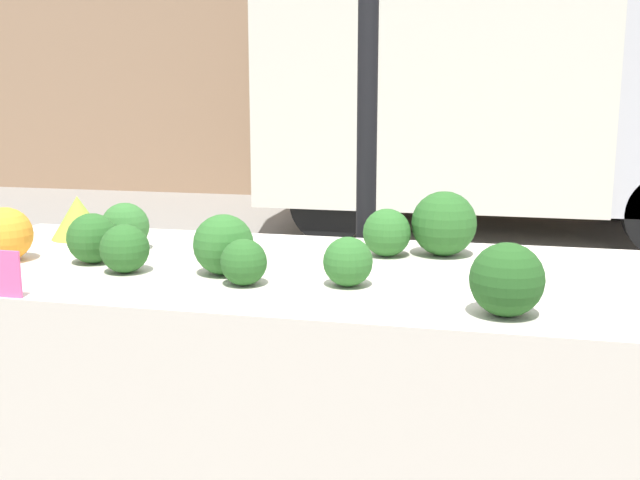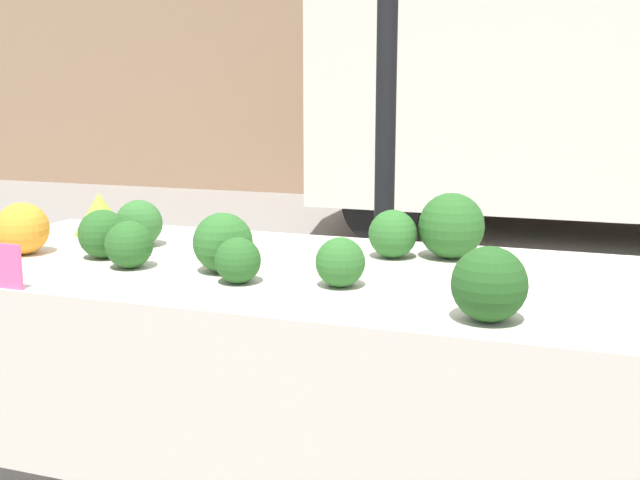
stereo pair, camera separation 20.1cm
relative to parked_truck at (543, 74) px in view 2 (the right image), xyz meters
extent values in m
cylinder|color=black|center=(-0.28, -4.59, -0.22)|extent=(0.07, 0.07, 2.44)
cube|color=silver|center=(-0.42, 0.00, 0.09)|extent=(2.92, 2.16, 2.45)
cylinder|color=black|center=(-1.22, -0.88, -1.10)|extent=(0.69, 0.22, 0.69)
cylinder|color=black|center=(-1.22, 0.88, -1.10)|extent=(0.69, 0.22, 0.69)
cube|color=beige|center=(-0.30, -5.23, -0.64)|extent=(2.31, 0.91, 0.03)
cube|color=beige|center=(-0.30, -5.68, -0.88)|extent=(2.31, 0.01, 0.45)
cylinder|color=black|center=(-1.40, -4.83, -1.05)|extent=(0.05, 0.05, 0.79)
sphere|color=orange|center=(-1.19, -5.34, -0.55)|extent=(0.15, 0.15, 0.15)
cone|color=#93B238|center=(-1.17, -4.99, -0.55)|extent=(0.17, 0.17, 0.14)
sphere|color=#285B23|center=(-0.44, -5.44, -0.57)|extent=(0.12, 0.12, 0.12)
sphere|color=#336B2D|center=(-0.93, -5.12, -0.55)|extent=(0.14, 0.14, 0.14)
sphere|color=#285B23|center=(0.01, -4.98, -0.53)|extent=(0.19, 0.19, 0.19)
sphere|color=#2D6628|center=(-0.19, -5.39, -0.56)|extent=(0.12, 0.12, 0.12)
sphere|color=#2D6628|center=(-0.15, -5.03, -0.55)|extent=(0.14, 0.14, 0.14)
sphere|color=#285B23|center=(-0.94, -5.31, -0.55)|extent=(0.14, 0.14, 0.14)
sphere|color=#2D6628|center=(-0.53, -5.35, -0.55)|extent=(0.16, 0.16, 0.16)
sphere|color=#23511E|center=(0.19, -5.56, -0.55)|extent=(0.16, 0.16, 0.16)
sphere|color=#285B23|center=(-0.79, -5.39, -0.56)|extent=(0.13, 0.13, 0.13)
cube|color=#F45B9E|center=(-0.97, -5.68, -0.57)|extent=(0.11, 0.01, 0.11)
camera|label=1|loc=(0.15, -7.16, -0.15)|focal=42.00mm
camera|label=2|loc=(0.34, -7.10, -0.15)|focal=42.00mm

